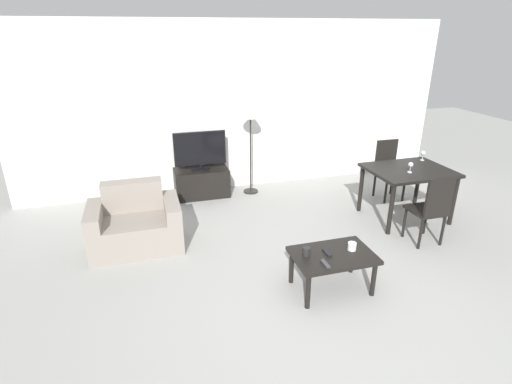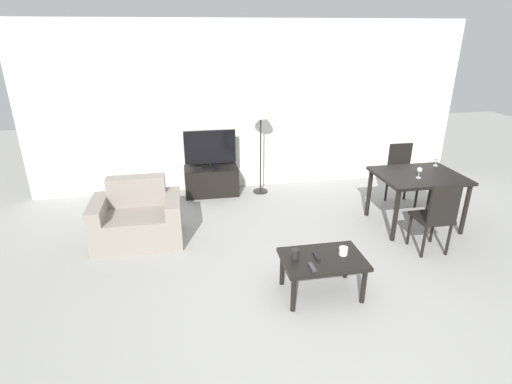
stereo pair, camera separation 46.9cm
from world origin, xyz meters
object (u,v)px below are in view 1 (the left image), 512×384
Objects in this scene: dining_table at (408,175)px; floor_lamp at (250,117)px; cup_colored_far at (306,252)px; armchair at (135,225)px; tv_stand at (202,183)px; remote_secondary at (327,253)px; wine_glass_center at (423,154)px; cup_white_near at (352,246)px; coffee_table at (333,258)px; dining_chair_near at (431,207)px; remote_primary at (325,264)px; wine_glass_left at (411,165)px; tv at (200,151)px; dining_chair_far at (388,167)px.

floor_lamp is (-1.86, 1.56, 0.62)m from dining_table.
floor_lamp reaches higher than cup_colored_far.
tv_stand is (1.05, 1.39, -0.06)m from armchair.
cup_colored_far is at bearing 174.37° from remote_secondary.
remote_secondary is 1.03× the size of wine_glass_center.
coffee_table is at bearing -175.49° from cup_white_near.
dining_chair_near is 6.17× the size of remote_primary.
wine_glass_left is 0.66m from wine_glass_center.
floor_lamp is 2.93m from remote_secondary.
wine_glass_center is at bearing 34.04° from dining_table.
dining_table is at bearing 54.72° from wine_glass_left.
cup_white_near is (1.11, -2.89, 0.24)m from tv_stand.
tv_stand is 3.04m from coffee_table.
wine_glass_center reaches higher than remote_primary.
dining_table is at bearing 31.01° from cup_colored_far.
tv reaches higher than remote_primary.
tv is 5.59× the size of wine_glass_left.
armchair is at bearing 141.67° from remote_secondary.
tv is 0.95m from floor_lamp.
dining_chair_far is (0.19, 0.75, -0.13)m from dining_table.
tv_stand is 5.89× the size of wine_glass_center.
floor_lamp reaches higher than dining_chair_near.
remote_secondary is (0.83, -2.88, 0.20)m from tv_stand.
floor_lamp reaches higher than armchair.
dining_chair_far is (0.39, 1.51, 0.00)m from dining_chair_near.
dining_table is at bearing 39.03° from cup_white_near.
cup_white_near is (-1.75, -2.02, -0.05)m from dining_chair_far.
coffee_table is 9.00× the size of cup_colored_far.
tv_stand is 0.93× the size of dining_chair_near.
tv is 3.11m from cup_white_near.
remote_primary is at bearing -43.38° from armchair.
dining_chair_near is at bearing -43.84° from tv_stand.
remote_primary is at bearing -119.72° from remote_secondary.
tv_stand is 5.73× the size of remote_secondary.
dining_table is 12.55× the size of cup_white_near.
floor_lamp reaches higher than remote_secondary.
dining_table is (2.67, -1.62, 0.42)m from tv_stand.
armchair is 3.95m from dining_chair_far.
tv is 3.37m from wine_glass_center.
floor_lamp is at bearing 136.48° from wine_glass_left.
dining_chair_near reaches higher than cup_white_near.
tv is (1.05, 1.39, 0.48)m from armchair.
cup_colored_far reaches higher than coffee_table.
dining_table is 2.50m from floor_lamp.
tv is 0.74× the size of dining_table.
wine_glass_center is (4.14, 0.06, 0.56)m from armchair.
tv_stand is at bearing 156.63° from wine_glass_center.
wine_glass_center is (0.51, 0.41, 0.00)m from wine_glass_left.
dining_table is (2.67, -1.62, -0.12)m from tv.
dining_chair_near is 10.49× the size of cup_white_near.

